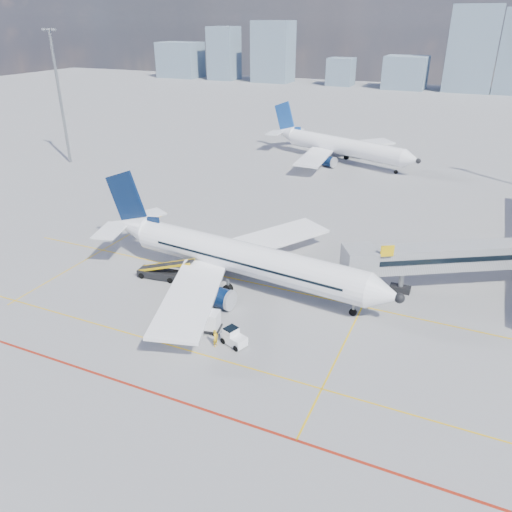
{
  "coord_description": "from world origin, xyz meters",
  "views": [
    {
      "loc": [
        22.2,
        -37.17,
        27.18
      ],
      "look_at": [
        2.31,
        6.95,
        4.0
      ],
      "focal_mm": 35.0,
      "sensor_mm": 36.0,
      "label": 1
    }
  ],
  "objects_px": {
    "second_aircraft": "(338,146)",
    "cargo_dolly": "(201,319)",
    "baggage_tug": "(233,337)",
    "main_aircraft": "(234,256)",
    "ramp_worker": "(216,338)",
    "belt_loader": "(160,272)"
  },
  "relations": [
    {
      "from": "second_aircraft",
      "to": "cargo_dolly",
      "type": "relative_size",
      "value": 8.79
    },
    {
      "from": "main_aircraft",
      "to": "ramp_worker",
      "type": "bearing_deg",
      "value": -65.61
    },
    {
      "from": "main_aircraft",
      "to": "cargo_dolly",
      "type": "xyz_separation_m",
      "value": [
        1.39,
        -9.89,
        -2.1
      ]
    },
    {
      "from": "cargo_dolly",
      "to": "belt_loader",
      "type": "distance_m",
      "value": 12.08
    },
    {
      "from": "second_aircraft",
      "to": "ramp_worker",
      "type": "relative_size",
      "value": 20.44
    },
    {
      "from": "belt_loader",
      "to": "main_aircraft",
      "type": "bearing_deg",
      "value": 11.3
    },
    {
      "from": "main_aircraft",
      "to": "cargo_dolly",
      "type": "height_order",
      "value": "main_aircraft"
    },
    {
      "from": "cargo_dolly",
      "to": "belt_loader",
      "type": "height_order",
      "value": "belt_loader"
    },
    {
      "from": "baggage_tug",
      "to": "cargo_dolly",
      "type": "xyz_separation_m",
      "value": [
        -3.86,
        0.88,
        0.35
      ]
    },
    {
      "from": "main_aircraft",
      "to": "baggage_tug",
      "type": "height_order",
      "value": "main_aircraft"
    },
    {
      "from": "belt_loader",
      "to": "second_aircraft",
      "type": "bearing_deg",
      "value": 79.58
    },
    {
      "from": "baggage_tug",
      "to": "ramp_worker",
      "type": "xyz_separation_m",
      "value": [
        -1.33,
        -0.93,
        0.08
      ]
    },
    {
      "from": "second_aircraft",
      "to": "cargo_dolly",
      "type": "distance_m",
      "value": 66.54
    },
    {
      "from": "second_aircraft",
      "to": "cargo_dolly",
      "type": "xyz_separation_m",
      "value": [
        5.4,
        -66.28,
        -2.1
      ]
    },
    {
      "from": "main_aircraft",
      "to": "ramp_worker",
      "type": "xyz_separation_m",
      "value": [
        3.92,
        -11.7,
        -2.37
      ]
    },
    {
      "from": "ramp_worker",
      "to": "main_aircraft",
      "type": "bearing_deg",
      "value": 20.9
    },
    {
      "from": "second_aircraft",
      "to": "belt_loader",
      "type": "relative_size",
      "value": 5.0
    },
    {
      "from": "second_aircraft",
      "to": "belt_loader",
      "type": "distance_m",
      "value": 59.21
    },
    {
      "from": "second_aircraft",
      "to": "ramp_worker",
      "type": "bearing_deg",
      "value": -63.43
    },
    {
      "from": "baggage_tug",
      "to": "main_aircraft",
      "type": "bearing_deg",
      "value": 135.84
    },
    {
      "from": "cargo_dolly",
      "to": "ramp_worker",
      "type": "xyz_separation_m",
      "value": [
        2.53,
        -1.81,
        -0.27
      ]
    },
    {
      "from": "main_aircraft",
      "to": "cargo_dolly",
      "type": "bearing_deg",
      "value": -76.12
    }
  ]
}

